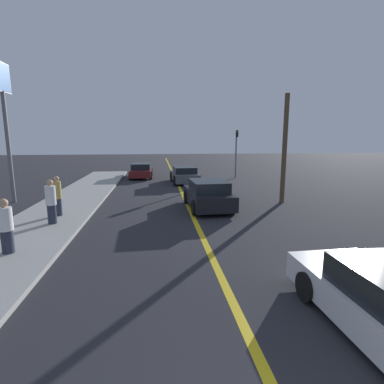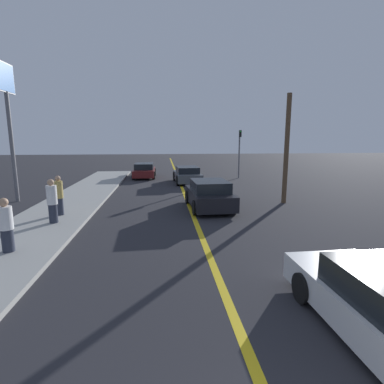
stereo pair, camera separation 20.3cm
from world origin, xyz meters
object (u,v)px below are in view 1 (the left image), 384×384
pedestrian_mid_group (51,202)px  traffic_light (236,149)px  car_parked_left_lot (141,171)px  utility_pole (284,150)px  roadside_sign (3,100)px  pedestrian_near_curb (6,226)px  car_far_distant (184,175)px  car_ahead_center (208,195)px  pedestrian_far_standing (57,196)px

pedestrian_mid_group → traffic_light: traffic_light is taller
car_parked_left_lot → utility_pole: size_ratio=0.71×
roadside_sign → pedestrian_near_curb: bearing=-67.3°
traffic_light → pedestrian_mid_group: bearing=-129.7°
car_far_distant → traffic_light: 5.31m
car_ahead_center → roadside_sign: roadside_sign is taller
traffic_light → utility_pole: size_ratio=0.71×
car_parked_left_lot → roadside_sign: (-6.20, -8.98, 4.60)m
car_far_distant → pedestrian_mid_group: pedestrian_mid_group is taller
car_far_distant → roadside_sign: 12.04m
pedestrian_far_standing → car_ahead_center: bearing=9.5°
car_ahead_center → pedestrian_near_curb: 8.47m
pedestrian_far_standing → roadside_sign: bearing=132.7°
pedestrian_near_curb → pedestrian_mid_group: 2.95m
car_far_distant → traffic_light: bearing=22.5°
car_ahead_center → car_far_distant: size_ratio=1.00×
pedestrian_far_standing → utility_pole: bearing=10.3°
roadside_sign → car_ahead_center: bearing=-14.5°
car_parked_left_lot → pedestrian_far_standing: bearing=-102.2°
pedestrian_far_standing → pedestrian_mid_group: bearing=-83.4°
car_ahead_center → roadside_sign: size_ratio=0.56×
pedestrian_far_standing → utility_pole: (10.62, 1.93, 1.78)m
car_ahead_center → utility_pole: size_ratio=0.72×
car_ahead_center → pedestrian_far_standing: bearing=-173.4°
pedestrian_far_standing → utility_pole: 10.94m
pedestrian_near_curb → car_far_distant: bearing=65.0°
pedestrian_near_curb → roadside_sign: bearing=112.7°
traffic_light → car_far_distant: bearing=-154.4°
utility_pole → car_far_distant: bearing=120.8°
car_far_distant → pedestrian_far_standing: size_ratio=2.37×
pedestrian_near_curb → pedestrian_far_standing: pedestrian_far_standing is taller
pedestrian_mid_group → utility_pole: size_ratio=0.31×
traffic_light → car_parked_left_lot: bearing=171.9°
pedestrian_mid_group → roadside_sign: size_ratio=0.24×
car_ahead_center → pedestrian_far_standing: pedestrian_far_standing is taller
traffic_light → roadside_sign: (-14.06, -7.85, 2.78)m
utility_pole → pedestrian_near_curb: bearing=-150.5°
car_parked_left_lot → car_far_distant: bearing=-43.8°
car_ahead_center → car_parked_left_lot: bearing=105.0°
car_far_distant → pedestrian_far_standing: (-6.18, -9.36, 0.37)m
car_parked_left_lot → pedestrian_far_standing: pedestrian_far_standing is taller
pedestrian_mid_group → pedestrian_far_standing: 1.20m
traffic_light → utility_pole: utility_pole is taller
car_parked_left_lot → traffic_light: bearing=-7.7°
car_ahead_center → car_far_distant: bearing=89.6°
car_parked_left_lot → pedestrian_far_standing: (-2.82, -12.64, 0.38)m
traffic_light → utility_pole: (-0.07, -9.59, 0.34)m
utility_pole → roadside_sign: bearing=172.9°
car_ahead_center → car_far_distant: car_ahead_center is taller
roadside_sign → utility_pole: size_ratio=1.28×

